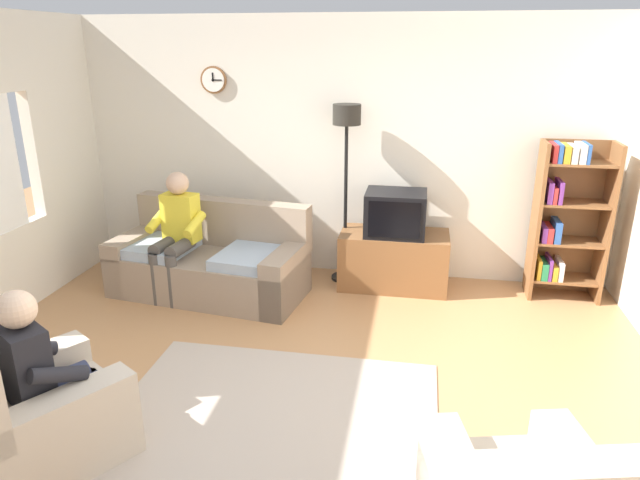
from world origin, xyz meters
The scene contains 11 objects.
ground_plane centered at (0.00, 0.00, 0.00)m, with size 12.00×12.00×0.00m, color #B27F51.
back_wall_assembly centered at (0.00, 2.66, 1.35)m, with size 6.20×0.17×2.70m.
couch centered at (-1.20, 1.78, 0.31)m, with size 2.00×1.13×0.90m.
tv_stand centered at (0.61, 2.25, 0.29)m, with size 1.10×0.56×0.58m.
tv centered at (0.61, 2.23, 0.80)m, with size 0.60×0.49×0.44m.
bookshelf centered at (2.24, 2.32, 0.82)m, with size 0.68×0.36×1.55m.
floor_lamp centered at (0.08, 2.35, 1.45)m, with size 0.28×0.28×1.85m.
armchair_near_window centered at (-1.34, -0.78, 0.29)m, with size 1.15×1.17×0.90m.
area_rug centered at (-0.06, -0.14, 0.01)m, with size 2.20×1.70×0.01m, color #AD9E8E.
person_on_couch centered at (-1.50, 1.67, 0.70)m, with size 0.55×0.57×1.24m.
person_in_left_armchair centered at (-1.30, -0.71, 0.60)m, with size 0.61×0.64×1.12m.
Camera 1 is at (0.83, -3.30, 2.41)m, focal length 31.96 mm.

